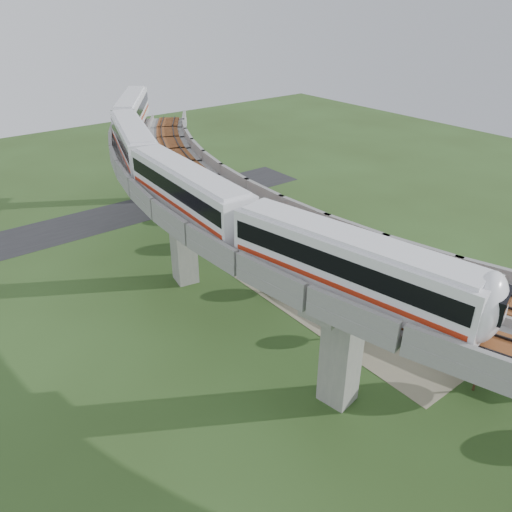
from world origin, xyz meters
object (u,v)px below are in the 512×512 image
at_px(car_white, 370,289).
at_px(car_red, 361,286).
at_px(metro_train, 182,161).
at_px(car_dark, 338,290).

height_order(car_white, car_red, car_white).
height_order(metro_train, car_red, metro_train).
height_order(car_red, car_dark, car_red).
bearing_deg(metro_train, car_red, -44.76).
relative_size(metro_train, car_white, 15.27).
relative_size(metro_train, car_red, 16.56).
bearing_deg(car_white, car_red, 89.90).
relative_size(metro_train, car_dark, 16.89).
xyz_separation_m(car_red, car_dark, (-2.22, 0.88, -0.08)).
relative_size(car_red, car_dark, 1.02).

